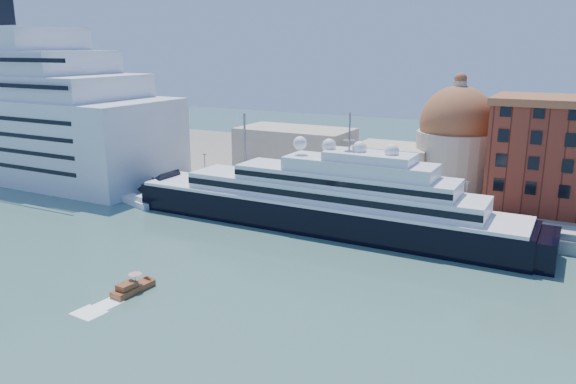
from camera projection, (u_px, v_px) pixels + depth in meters
The scene contains 9 objects.
ground at pixel (242, 262), 93.83m from camera, with size 400.00×400.00×0.00m, color #325752.
quay at pixel (326, 206), 122.59m from camera, with size 180.00×10.00×2.50m, color gray.
land at pixel (386, 171), 157.70m from camera, with size 260.00×72.00×2.00m, color slate.
quay_fence at pixel (317, 203), 118.27m from camera, with size 180.00×0.10×1.20m, color slate.
superyacht at pixel (307, 203), 111.97m from camera, with size 90.75×12.58×27.12m.
service_barge at pixel (139, 201), 128.16m from camera, with size 12.05×7.21×2.57m.
water_taxi at pixel (132, 287), 82.19m from camera, with size 2.82×6.98×3.24m.
church at pixel (390, 148), 137.54m from camera, with size 66.00×18.00×25.50m.
lamp_posts at pixel (271, 163), 124.70m from camera, with size 120.80×2.40×18.00m.
Camera 1 is at (47.96, -74.02, 34.97)m, focal length 35.00 mm.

